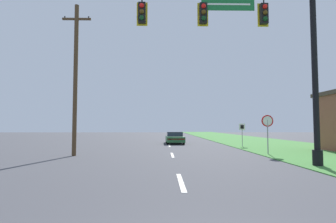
# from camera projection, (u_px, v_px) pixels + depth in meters

# --- Properties ---
(grass_verge_right) EXTENTS (10.00, 110.00, 0.04)m
(grass_verge_right) POSITION_uv_depth(u_px,v_px,m) (252.00, 141.00, 32.59)
(grass_verge_right) COLOR #428438
(grass_verge_right) RESTS_ON ground
(road_center_line) EXTENTS (0.16, 34.80, 0.01)m
(road_center_line) POSITION_uv_depth(u_px,v_px,m) (169.00, 146.00, 24.41)
(road_center_line) COLOR silver
(road_center_line) RESTS_ON ground
(signal_mast) EXTENTS (9.17, 0.47, 8.69)m
(signal_mast) POSITION_uv_depth(u_px,v_px,m) (263.00, 47.00, 12.05)
(signal_mast) COLOR black
(signal_mast) RESTS_ON grass_verge_right
(car_ahead) EXTENTS (1.92, 4.48, 1.19)m
(car_ahead) POSITION_uv_depth(u_px,v_px,m) (175.00, 138.00, 27.80)
(car_ahead) COLOR black
(car_ahead) RESTS_ON ground
(stop_sign) EXTENTS (0.76, 0.07, 2.50)m
(stop_sign) POSITION_uv_depth(u_px,v_px,m) (267.00, 125.00, 16.88)
(stop_sign) COLOR gray
(stop_sign) RESTS_ON grass_verge_right
(route_sign_post) EXTENTS (0.55, 0.06, 2.03)m
(route_sign_post) POSITION_uv_depth(u_px,v_px,m) (242.00, 130.00, 23.73)
(route_sign_post) COLOR gray
(route_sign_post) RESTS_ON grass_verge_right
(utility_pole_near) EXTENTS (1.80, 0.26, 9.50)m
(utility_pole_near) POSITION_uv_depth(u_px,v_px,m) (75.00, 77.00, 16.36)
(utility_pole_near) COLOR #4C3823
(utility_pole_near) RESTS_ON ground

